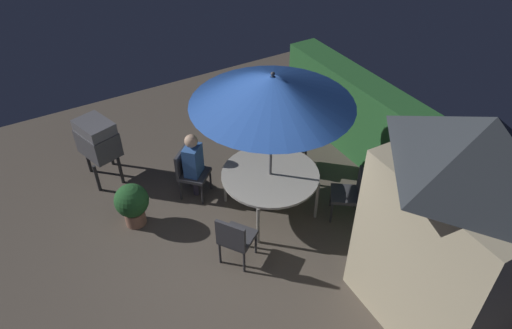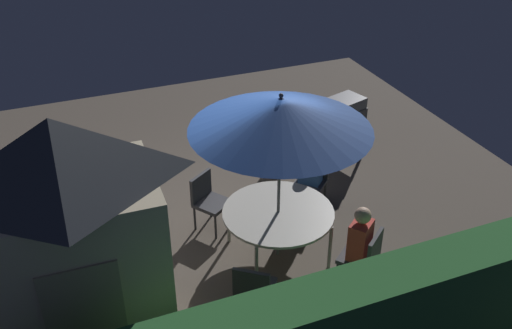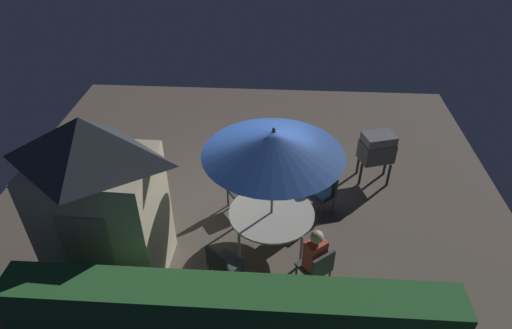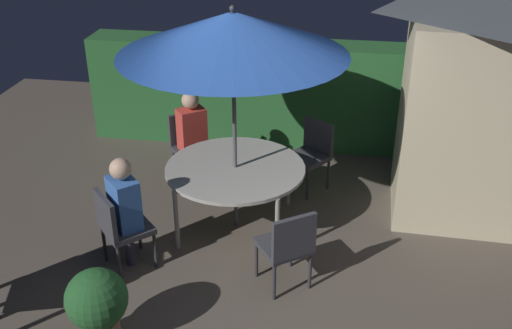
% 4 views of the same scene
% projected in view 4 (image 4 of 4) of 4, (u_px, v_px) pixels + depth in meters
% --- Properties ---
extents(ground_plane, '(11.00, 11.00, 0.00)m').
position_uv_depth(ground_plane, '(264.00, 291.00, 6.03)').
color(ground_plane, brown).
extents(hedge_backdrop, '(6.16, 0.60, 1.53)m').
position_uv_depth(hedge_backdrop, '(299.00, 95.00, 8.73)').
color(hedge_backdrop, '#28602D').
rests_on(hedge_backdrop, ground).
extents(garden_shed, '(2.01, 1.50, 3.12)m').
position_uv_depth(garden_shed, '(491.00, 87.00, 6.66)').
color(garden_shed, '#C6B793').
rests_on(garden_shed, ground).
extents(patio_table, '(1.58, 1.58, 0.77)m').
position_uv_depth(patio_table, '(235.00, 171.00, 6.76)').
color(patio_table, '#B2ADA3').
rests_on(patio_table, ground).
extents(patio_umbrella, '(2.40, 2.40, 2.57)m').
position_uv_depth(patio_umbrella, '(233.00, 33.00, 6.03)').
color(patio_umbrella, '#4C4C51').
rests_on(patio_umbrella, ground).
extents(chair_near_shed, '(0.65, 0.65, 0.90)m').
position_uv_depth(chair_near_shed, '(190.00, 143.00, 7.86)').
color(chair_near_shed, '#38383D').
rests_on(chair_near_shed, ground).
extents(chair_far_side, '(0.65, 0.65, 0.90)m').
position_uv_depth(chair_far_side, '(119.00, 225.00, 6.14)').
color(chair_far_side, '#38383D').
rests_on(chair_far_side, ground).
extents(chair_toward_hedge, '(0.64, 0.64, 0.90)m').
position_uv_depth(chair_toward_hedge, '(288.00, 244.00, 5.85)').
color(chair_toward_hedge, '#38383D').
rests_on(chair_toward_hedge, ground).
extents(chair_toward_house, '(0.65, 0.65, 0.90)m').
position_uv_depth(chair_toward_house, '(312.00, 151.00, 7.66)').
color(chair_toward_house, '#38383D').
rests_on(chair_toward_house, ground).
extents(potted_plant_by_shed, '(0.55, 0.55, 0.77)m').
position_uv_depth(potted_plant_by_shed, '(97.00, 304.00, 5.20)').
color(potted_plant_by_shed, '#936651').
rests_on(potted_plant_by_shed, ground).
extents(person_in_red, '(0.42, 0.40, 1.26)m').
position_uv_depth(person_in_red, '(192.00, 127.00, 7.67)').
color(person_in_red, '#CC3D33').
rests_on(person_in_red, ground).
extents(person_in_blue, '(0.41, 0.41, 1.26)m').
position_uv_depth(person_in_blue, '(124.00, 201.00, 6.06)').
color(person_in_blue, '#3866B2').
rests_on(person_in_blue, ground).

